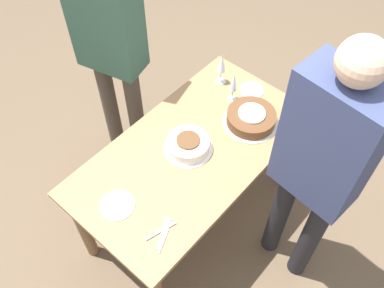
% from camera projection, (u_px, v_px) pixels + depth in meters
% --- Properties ---
extents(ground_plane, '(12.00, 12.00, 0.00)m').
position_uv_depth(ground_plane, '(192.00, 213.00, 2.98)').
color(ground_plane, brown).
extents(dining_table, '(1.42, 0.76, 0.74)m').
position_uv_depth(dining_table, '(192.00, 162.00, 2.49)').
color(dining_table, '#9E754C').
rests_on(dining_table, ground_plane).
extents(cake_center_white, '(0.28, 0.28, 0.08)m').
position_uv_depth(cake_center_white, '(188.00, 145.00, 2.37)').
color(cake_center_white, white).
rests_on(cake_center_white, dining_table).
extents(cake_front_chocolate, '(0.33, 0.33, 0.09)m').
position_uv_depth(cake_front_chocolate, '(251.00, 118.00, 2.49)').
color(cake_front_chocolate, white).
rests_on(cake_front_chocolate, dining_table).
extents(wine_glass_near, '(0.07, 0.07, 0.22)m').
position_uv_depth(wine_glass_near, '(222.00, 64.00, 2.61)').
color(wine_glass_near, silver).
rests_on(wine_glass_near, dining_table).
extents(wine_glass_far, '(0.06, 0.06, 0.22)m').
position_uv_depth(wine_glass_far, '(234.00, 82.00, 2.52)').
color(wine_glass_far, silver).
rests_on(wine_glass_far, dining_table).
extents(dessert_plate_left, '(0.18, 0.18, 0.01)m').
position_uv_depth(dessert_plate_left, '(117.00, 205.00, 2.17)').
color(dessert_plate_left, silver).
rests_on(dessert_plate_left, dining_table).
extents(dessert_plate_right, '(0.15, 0.15, 0.01)m').
position_uv_depth(dessert_plate_right, '(252.00, 90.00, 2.67)').
color(dessert_plate_right, silver).
rests_on(dessert_plate_right, dining_table).
extents(fork_pile, '(0.17, 0.11, 0.01)m').
position_uv_depth(fork_pile, '(163.00, 233.00, 2.08)').
color(fork_pile, silver).
rests_on(fork_pile, dining_table).
extents(person_cutting, '(0.26, 0.42, 1.76)m').
position_uv_depth(person_cutting, '(321.00, 161.00, 1.95)').
color(person_cutting, '#232328').
rests_on(person_cutting, ground_plane).
extents(person_watching, '(0.31, 0.44, 1.72)m').
position_uv_depth(person_watching, '(109.00, 36.00, 2.53)').
color(person_watching, '#4C4238').
rests_on(person_watching, ground_plane).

